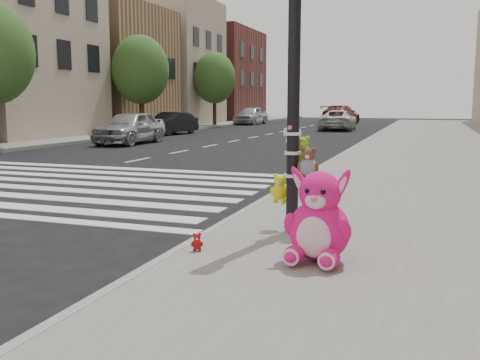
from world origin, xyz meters
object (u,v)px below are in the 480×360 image
at_px(car_silver_far, 130,127).
at_px(car_dark_far, 171,123).
at_px(car_white_near, 338,120).
at_px(red_teddy, 197,242).
at_px(signal_pole, 295,109).
at_px(pink_bunny, 319,223).

height_order(car_silver_far, car_dark_far, car_silver_far).
bearing_deg(car_white_near, car_silver_far, 61.50).
xyz_separation_m(red_teddy, car_dark_far, (-11.52, 22.17, 0.40)).
height_order(car_dark_far, car_white_near, car_white_near).
relative_size(signal_pole, car_white_near, 0.84).
xyz_separation_m(car_dark_far, car_white_near, (8.26, 8.08, 0.02)).
bearing_deg(signal_pole, car_white_near, 98.00).
bearing_deg(car_dark_far, car_silver_far, -69.63).
bearing_deg(pink_bunny, car_dark_far, 124.15).
bearing_deg(signal_pole, car_dark_far, 120.59).
distance_m(signal_pole, pink_bunny, 1.82).
distance_m(pink_bunny, car_silver_far, 19.14).
xyz_separation_m(car_silver_far, car_white_near, (6.84, 14.88, -0.08)).
relative_size(car_dark_far, car_white_near, 0.82).
xyz_separation_m(pink_bunny, red_teddy, (-1.40, -0.07, -0.32)).
distance_m(car_silver_far, car_white_near, 16.37).
xyz_separation_m(signal_pole, car_silver_far, (-10.90, 14.06, -1.01)).
bearing_deg(car_white_near, red_teddy, 92.32).
distance_m(red_teddy, car_silver_far, 18.39).
height_order(red_teddy, car_white_near, car_white_near).
distance_m(signal_pole, car_silver_far, 17.82).
height_order(pink_bunny, red_teddy, pink_bunny).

